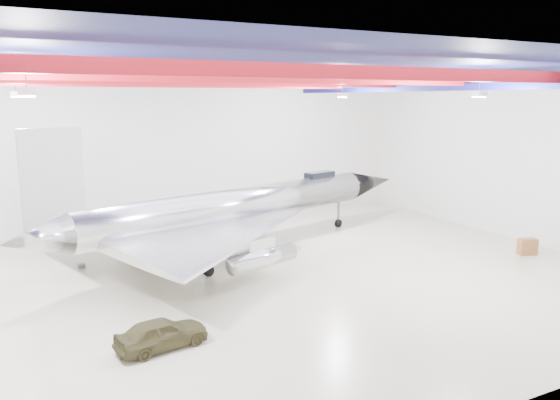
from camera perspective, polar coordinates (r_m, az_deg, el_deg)
floor at (r=29.40m, az=-3.86°, el=-8.26°), size 40.00×40.00×0.00m
wall_back at (r=42.24m, az=-12.02°, el=4.94°), size 40.00×0.00×40.00m
wall_right at (r=40.30m, az=23.24°, el=4.05°), size 0.00×30.00×30.00m
ceiling at (r=27.87m, az=-4.15°, el=13.67°), size 40.00×40.00×0.00m
ceiling_structure at (r=27.84m, az=-4.13°, el=12.28°), size 39.50×29.50×1.08m
jet_aircraft at (r=33.87m, az=-4.48°, el=-1.05°), size 29.19×21.16×8.14m
jeep at (r=22.02m, az=-12.27°, el=-13.45°), size 3.75×1.99×1.22m
desk at (r=36.92m, az=24.44°, el=-4.46°), size 1.22×0.87×1.01m
crate_ply at (r=32.80m, az=-14.68°, el=-6.22°), size 0.60×0.50×0.39m
toolbox_red at (r=34.20m, az=-12.93°, el=-5.49°), size 0.55×0.46×0.35m
engine_drum at (r=33.86m, az=-5.02°, el=-5.32°), size 0.59×0.59×0.46m
parts_bin at (r=36.73m, az=-4.95°, el=-4.10°), size 0.64×0.55×0.39m
crate_small at (r=33.16m, az=-20.06°, el=-6.48°), size 0.42×0.37×0.25m
oil_barrel at (r=34.69m, az=-13.80°, el=-5.29°), size 0.57×0.49×0.36m
spares_box at (r=39.56m, az=-4.34°, el=-3.04°), size 0.52×0.52×0.38m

